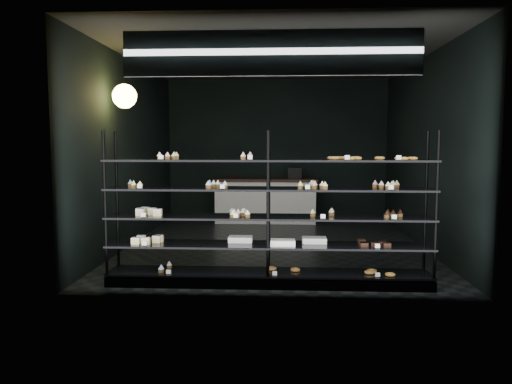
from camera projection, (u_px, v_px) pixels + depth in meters
The scene contains 5 objects.
room at pixel (275, 153), 8.51m from camera, with size 5.01×6.01×3.20m.
display_shelf at pixel (267, 235), 6.18m from camera, with size 4.00×0.50×1.91m.
signage at pixel (271, 53), 5.49m from camera, with size 3.30×0.05×0.50m.
pendant_lamp at pixel (125, 96), 7.34m from camera, with size 0.35×0.35×0.91m.
service_counter at pixel (266, 200), 11.12m from camera, with size 2.29×0.65×1.23m.
Camera 1 is at (0.13, -8.54, 1.76)m, focal length 35.00 mm.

